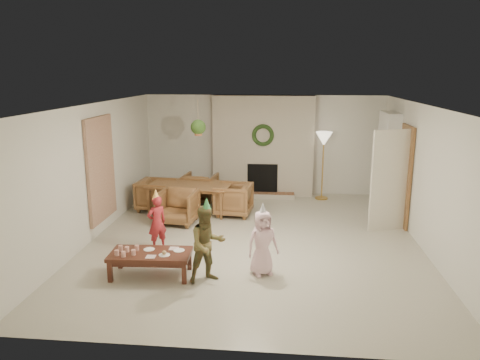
# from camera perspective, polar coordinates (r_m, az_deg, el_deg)

# --- Properties ---
(floor) EXTENTS (7.00, 7.00, 0.00)m
(floor) POSITION_cam_1_polar(r_m,az_deg,el_deg) (8.62, 1.74, -7.47)
(floor) COLOR #B7B29E
(floor) RESTS_ON ground
(ceiling) EXTENTS (7.00, 7.00, 0.00)m
(ceiling) POSITION_cam_1_polar(r_m,az_deg,el_deg) (8.08, 1.86, 9.35)
(ceiling) COLOR white
(ceiling) RESTS_ON wall_back
(wall_back) EXTENTS (7.00, 0.00, 7.00)m
(wall_back) POSITION_cam_1_polar(r_m,az_deg,el_deg) (11.69, 2.96, 4.43)
(wall_back) COLOR silver
(wall_back) RESTS_ON floor
(wall_front) EXTENTS (7.00, 0.00, 7.00)m
(wall_front) POSITION_cam_1_polar(r_m,az_deg,el_deg) (4.92, -0.99, -8.32)
(wall_front) COLOR silver
(wall_front) RESTS_ON floor
(wall_left) EXTENTS (0.00, 7.00, 7.00)m
(wall_left) POSITION_cam_1_polar(r_m,az_deg,el_deg) (8.97, -17.71, 1.05)
(wall_left) COLOR silver
(wall_left) RESTS_ON floor
(wall_right) EXTENTS (0.00, 7.00, 7.00)m
(wall_right) POSITION_cam_1_polar(r_m,az_deg,el_deg) (8.60, 22.16, 0.18)
(wall_right) COLOR silver
(wall_right) RESTS_ON floor
(fireplace_mass) EXTENTS (2.50, 0.40, 2.50)m
(fireplace_mass) POSITION_cam_1_polar(r_m,az_deg,el_deg) (11.49, 2.92, 4.27)
(fireplace_mass) COLOR #58171B
(fireplace_mass) RESTS_ON floor
(fireplace_hearth) EXTENTS (1.60, 0.30, 0.12)m
(fireplace_hearth) POSITION_cam_1_polar(r_m,az_deg,el_deg) (11.40, 2.76, -1.92)
(fireplace_hearth) COLOR brown
(fireplace_hearth) RESTS_ON floor
(fireplace_firebox) EXTENTS (0.75, 0.12, 0.75)m
(fireplace_firebox) POSITION_cam_1_polar(r_m,az_deg,el_deg) (11.47, 2.83, 0.18)
(fireplace_firebox) COLOR black
(fireplace_firebox) RESTS_ON floor
(fireplace_wreath) EXTENTS (0.54, 0.10, 0.54)m
(fireplace_wreath) POSITION_cam_1_polar(r_m,az_deg,el_deg) (11.22, 2.88, 5.60)
(fireplace_wreath) COLOR #1B3614
(fireplace_wreath) RESTS_ON fireplace_mass
(floor_lamp_base) EXTENTS (0.31, 0.31, 0.03)m
(floor_lamp_base) POSITION_cam_1_polar(r_m,az_deg,el_deg) (11.49, 10.12, -2.23)
(floor_lamp_base) COLOR gold
(floor_lamp_base) RESTS_ON floor
(floor_lamp_post) EXTENTS (0.03, 0.03, 1.49)m
(floor_lamp_post) POSITION_cam_1_polar(r_m,az_deg,el_deg) (11.31, 10.28, 1.47)
(floor_lamp_post) COLOR gold
(floor_lamp_post) RESTS_ON floor
(floor_lamp_shade) EXTENTS (0.40, 0.40, 0.33)m
(floor_lamp_shade) POSITION_cam_1_polar(r_m,az_deg,el_deg) (11.19, 10.43, 5.08)
(floor_lamp_shade) COLOR beige
(floor_lamp_shade) RESTS_ON floor_lamp_post
(bookshelf_carcass) EXTENTS (0.30, 1.00, 2.20)m
(bookshelf_carcass) POSITION_cam_1_polar(r_m,az_deg,el_deg) (10.77, 17.91, 2.21)
(bookshelf_carcass) COLOR white
(bookshelf_carcass) RESTS_ON floor
(bookshelf_shelf_a) EXTENTS (0.30, 0.92, 0.03)m
(bookshelf_shelf_a) POSITION_cam_1_polar(r_m,az_deg,el_deg) (10.91, 17.57, -1.14)
(bookshelf_shelf_a) COLOR white
(bookshelf_shelf_a) RESTS_ON bookshelf_carcass
(bookshelf_shelf_b) EXTENTS (0.30, 0.92, 0.03)m
(bookshelf_shelf_b) POSITION_cam_1_polar(r_m,az_deg,el_deg) (10.82, 17.72, 0.91)
(bookshelf_shelf_b) COLOR white
(bookshelf_shelf_b) RESTS_ON bookshelf_carcass
(bookshelf_shelf_c) EXTENTS (0.30, 0.92, 0.03)m
(bookshelf_shelf_c) POSITION_cam_1_polar(r_m,az_deg,el_deg) (10.74, 17.87, 3.00)
(bookshelf_shelf_c) COLOR white
(bookshelf_shelf_c) RESTS_ON bookshelf_carcass
(bookshelf_shelf_d) EXTENTS (0.30, 0.92, 0.03)m
(bookshelf_shelf_d) POSITION_cam_1_polar(r_m,az_deg,el_deg) (10.68, 18.02, 5.11)
(bookshelf_shelf_d) COLOR white
(bookshelf_shelf_d) RESTS_ON bookshelf_carcass
(books_row_lower) EXTENTS (0.20, 0.40, 0.24)m
(books_row_lower) POSITION_cam_1_polar(r_m,az_deg,el_deg) (10.73, 17.68, -0.61)
(books_row_lower) COLOR #9B3B1C
(books_row_lower) RESTS_ON bookshelf_shelf_a
(books_row_mid) EXTENTS (0.20, 0.44, 0.24)m
(books_row_mid) POSITION_cam_1_polar(r_m,az_deg,el_deg) (10.83, 17.61, 1.70)
(books_row_mid) COLOR navy
(books_row_mid) RESTS_ON bookshelf_shelf_b
(books_row_upper) EXTENTS (0.20, 0.36, 0.22)m
(books_row_upper) POSITION_cam_1_polar(r_m,az_deg,el_deg) (10.62, 17.92, 3.59)
(books_row_upper) COLOR gold
(books_row_upper) RESTS_ON bookshelf_shelf_c
(door_frame) EXTENTS (0.05, 0.86, 2.04)m
(door_frame) POSITION_cam_1_polar(r_m,az_deg,el_deg) (9.77, 19.89, 0.48)
(door_frame) COLOR brown
(door_frame) RESTS_ON floor
(door_leaf) EXTENTS (0.77, 0.32, 2.00)m
(door_leaf) POSITION_cam_1_polar(r_m,az_deg,el_deg) (9.32, 18.17, -0.11)
(door_leaf) COLOR beige
(door_leaf) RESTS_ON floor
(curtain_panel) EXTENTS (0.06, 1.20, 2.00)m
(curtain_panel) POSITION_cam_1_polar(r_m,az_deg,el_deg) (9.13, -16.99, 1.31)
(curtain_panel) COLOR tan
(curtain_panel) RESTS_ON wall_left
(dining_table) EXTENTS (1.91, 1.20, 0.64)m
(dining_table) POSITION_cam_1_polar(r_m,az_deg,el_deg) (10.24, -6.28, -2.28)
(dining_table) COLOR brown
(dining_table) RESTS_ON floor
(dining_chair_near) EXTENTS (0.83, 0.85, 0.70)m
(dining_chair_near) POSITION_cam_1_polar(r_m,az_deg,el_deg) (9.50, -7.77, -3.35)
(dining_chair_near) COLOR brown
(dining_chair_near) RESTS_ON floor
(dining_chair_far) EXTENTS (0.83, 0.85, 0.70)m
(dining_chair_far) POSITION_cam_1_polar(r_m,az_deg,el_deg) (10.96, -5.00, -1.01)
(dining_chair_far) COLOR brown
(dining_chair_far) RESTS_ON floor
(dining_chair_left) EXTENTS (0.85, 0.83, 0.70)m
(dining_chair_left) POSITION_cam_1_polar(r_m,az_deg,el_deg) (10.50, -10.42, -1.84)
(dining_chair_left) COLOR brown
(dining_chair_left) RESTS_ON floor
(dining_chair_right) EXTENTS (0.85, 0.83, 0.70)m
(dining_chair_right) POSITION_cam_1_polar(r_m,az_deg,el_deg) (9.97, -0.84, -2.43)
(dining_chair_right) COLOR brown
(dining_chair_right) RESTS_ON floor
(hanging_plant_cord) EXTENTS (0.01, 0.01, 0.70)m
(hanging_plant_cord) POSITION_cam_1_polar(r_m,az_deg,el_deg) (9.76, -5.27, 7.93)
(hanging_plant_cord) COLOR tan
(hanging_plant_cord) RESTS_ON ceiling
(hanging_plant_pot) EXTENTS (0.16, 0.16, 0.12)m
(hanging_plant_pot) POSITION_cam_1_polar(r_m,az_deg,el_deg) (9.79, -5.23, 5.89)
(hanging_plant_pot) COLOR #A45B35
(hanging_plant_pot) RESTS_ON hanging_plant_cord
(hanging_plant_foliage) EXTENTS (0.32, 0.32, 0.32)m
(hanging_plant_foliage) POSITION_cam_1_polar(r_m,az_deg,el_deg) (9.78, -5.24, 6.59)
(hanging_plant_foliage) COLOR #294B19
(hanging_plant_foliage) RESTS_ON hanging_plant_pot
(coffee_table_top) EXTENTS (1.26, 0.67, 0.06)m
(coffee_table_top) POSITION_cam_1_polar(r_m,az_deg,el_deg) (7.20, -11.12, -9.07)
(coffee_table_top) COLOR #4E261A
(coffee_table_top) RESTS_ON floor
(coffee_table_apron) EXTENTS (1.16, 0.57, 0.08)m
(coffee_table_apron) POSITION_cam_1_polar(r_m,az_deg,el_deg) (7.22, -11.10, -9.56)
(coffee_table_apron) COLOR #4E261A
(coffee_table_apron) RESTS_ON floor
(coffee_leg_fl) EXTENTS (0.07, 0.07, 0.32)m
(coffee_leg_fl) POSITION_cam_1_polar(r_m,az_deg,el_deg) (7.20, -15.92, -10.96)
(coffee_leg_fl) COLOR #4E261A
(coffee_leg_fl) RESTS_ON floor
(coffee_leg_fr) EXTENTS (0.07, 0.07, 0.32)m
(coffee_leg_fr) POSITION_cam_1_polar(r_m,az_deg,el_deg) (6.94, -6.98, -11.50)
(coffee_leg_fr) COLOR #4E261A
(coffee_leg_fr) RESTS_ON floor
(coffee_leg_bl) EXTENTS (0.07, 0.07, 0.32)m
(coffee_leg_bl) POSITION_cam_1_polar(r_m,az_deg,el_deg) (7.64, -14.72, -9.45)
(coffee_leg_bl) COLOR #4E261A
(coffee_leg_bl) RESTS_ON floor
(coffee_leg_br) EXTENTS (0.07, 0.07, 0.32)m
(coffee_leg_br) POSITION_cam_1_polar(r_m,az_deg,el_deg) (7.39, -6.32, -9.87)
(coffee_leg_br) COLOR #4E261A
(coffee_leg_br) RESTS_ON floor
(cup_a) EXTENTS (0.07, 0.07, 0.09)m
(cup_a) POSITION_cam_1_polar(r_m,az_deg,el_deg) (7.17, -15.13, -8.77)
(cup_a) COLOR white
(cup_a) RESTS_ON coffee_table_top
(cup_b) EXTENTS (0.07, 0.07, 0.09)m
(cup_b) POSITION_cam_1_polar(r_m,az_deg,el_deg) (7.34, -14.68, -8.22)
(cup_b) COLOR white
(cup_b) RESTS_ON coffee_table_top
(cup_c) EXTENTS (0.07, 0.07, 0.09)m
(cup_c) POSITION_cam_1_polar(r_m,az_deg,el_deg) (7.10, -14.36, -8.96)
(cup_c) COLOR white
(cup_c) RESTS_ON coffee_table_top
(cup_d) EXTENTS (0.07, 0.07, 0.09)m
(cup_d) POSITION_cam_1_polar(r_m,az_deg,el_deg) (7.26, -13.93, -8.40)
(cup_d) COLOR white
(cup_d) RESTS_ON coffee_table_top
(cup_e) EXTENTS (0.07, 0.07, 0.09)m
(cup_e) POSITION_cam_1_polar(r_m,az_deg,el_deg) (7.13, -13.15, -8.79)
(cup_e) COLOR white
(cup_e) RESTS_ON coffee_table_top
(cup_f) EXTENTS (0.07, 0.07, 0.09)m
(cup_f) POSITION_cam_1_polar(r_m,az_deg,el_deg) (7.29, -12.75, -8.24)
(cup_f) COLOR white
(cup_f) RESTS_ON coffee_table_top
(plate_a) EXTENTS (0.18, 0.18, 0.01)m
(plate_a) POSITION_cam_1_polar(r_m,az_deg,el_deg) (7.30, -11.28, -8.48)
(plate_a) COLOR white
(plate_a) RESTS_ON coffee_table_top
(plate_b) EXTENTS (0.18, 0.18, 0.01)m
(plate_b) POSITION_cam_1_polar(r_m,az_deg,el_deg) (7.05, -9.42, -9.21)
(plate_b) COLOR white
(plate_b) RESTS_ON coffee_table_top
(plate_c) EXTENTS (0.18, 0.18, 0.01)m
(plate_c) POSITION_cam_1_polar(r_m,az_deg,el_deg) (7.18, -7.62, -8.70)
(plate_c) COLOR white
(plate_c) RESTS_ON coffee_table_top
(food_scoop) EXTENTS (0.07, 0.07, 0.07)m
(food_scoop) POSITION_cam_1_polar(r_m,az_deg,el_deg) (7.03, -9.44, -8.93)
(food_scoop) COLOR tan
(food_scoop) RESTS_ON plate_b
(napkin_left) EXTENTS (0.15, 0.15, 0.01)m
(napkin_left) POSITION_cam_1_polar(r_m,az_deg,el_deg) (7.02, -11.08, -9.38)
(napkin_left) COLOR #D9A0A0
(napkin_left) RESTS_ON coffee_table_top
(napkin_right) EXTENTS (0.15, 0.15, 0.01)m
(napkin_right) POSITION_cam_1_polar(r_m,az_deg,el_deg) (7.27, -8.25, -8.45)
(napkin_right) COLOR #D9A0A0
(napkin_right) RESTS_ON coffee_table_top
(child_red) EXTENTS (0.42, 0.41, 0.97)m
(child_red) POSITION_cam_1_polar(r_m,az_deg,el_deg) (8.17, -10.33, -5.26)
(child_red) COLOR #A62329
(child_red) RESTS_ON floor
(party_hat_red) EXTENTS (0.17, 0.17, 0.18)m
(party_hat_red) POSITION_cam_1_polar(r_m,az_deg,el_deg) (8.02, -10.48, -1.71)
(party_hat_red) COLOR #FEFC54
(party_hat_red) RESTS_ON child_red
(child_plaid) EXTENTS (0.71, 0.67, 1.16)m
(child_plaid) POSITION_cam_1_polar(r_m,az_deg,el_deg) (6.83, -4.11, -8.00)
(child_plaid) COLOR brown
(child_plaid) RESTS_ON floor
(party_hat_plaid) EXTENTS (0.16, 0.16, 0.19)m
(party_hat_plaid) POSITION_cam_1_polar(r_m,az_deg,el_deg) (6.63, -4.20, -2.97)
(party_hat_plaid) COLOR #4AAC5A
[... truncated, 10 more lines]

